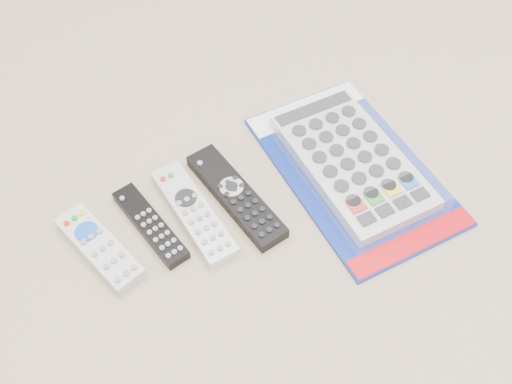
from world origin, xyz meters
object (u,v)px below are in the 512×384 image
remote_large_black (236,196)px  jumbo_remote_packaged (353,160)px  remote_silver_dvd (194,213)px  remote_slim_black (151,225)px  remote_small_grey (100,248)px

remote_large_black → jumbo_remote_packaged: 0.20m
remote_silver_dvd → remote_large_black: size_ratio=0.93×
remote_slim_black → remote_large_black: 0.14m
remote_small_grey → remote_slim_black: 0.08m
remote_silver_dvd → jumbo_remote_packaged: jumbo_remote_packaged is taller
remote_silver_dvd → remote_small_grey: bearing=173.5°
remote_slim_black → remote_silver_dvd: size_ratio=0.84×
remote_silver_dvd → remote_large_black: (0.07, -0.01, 0.00)m
remote_large_black → remote_slim_black: bearing=166.6°
remote_small_grey → remote_large_black: (0.22, -0.03, -0.00)m
remote_small_grey → remote_silver_dvd: bearing=-18.7°
remote_small_grey → remote_large_black: size_ratio=0.79×
remote_small_grey → remote_slim_black: remote_small_grey is taller
remote_silver_dvd → jumbo_remote_packaged: size_ratio=0.52×
remote_small_grey → remote_slim_black: size_ratio=1.01×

